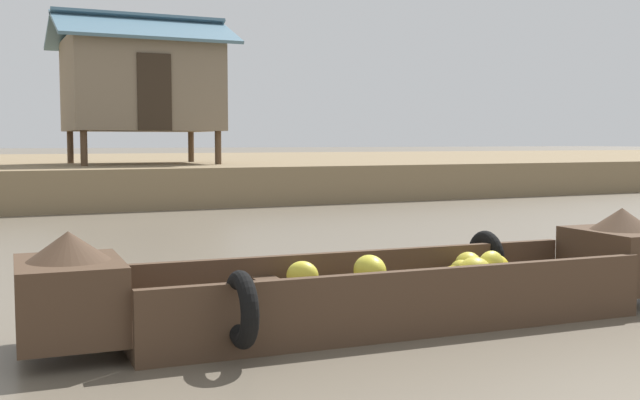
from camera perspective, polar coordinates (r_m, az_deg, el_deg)
name	(u,v)px	position (r m, az deg, el deg)	size (l,w,h in m)	color
ground_plane	(269,243)	(11.06, -3.77, -3.20)	(300.00, 300.00, 0.00)	#665B4C
riverbank_strip	(97,172)	(26.27, -16.15, 2.01)	(160.00, 20.00, 0.88)	#7F6B4C
banana_boat	(389,286)	(6.23, 5.09, -6.34)	(5.56, 1.68, 0.85)	#473323
stilt_house_mid_right	(141,83)	(20.09, -13.09, 8.42)	(4.30, 3.41, 3.75)	#4C3826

